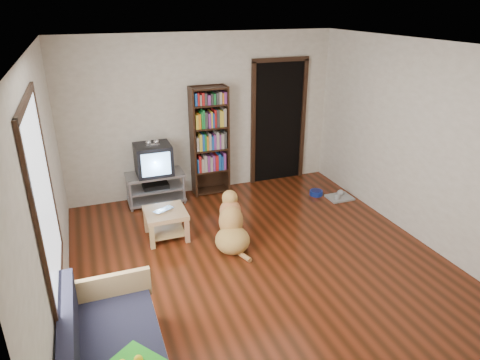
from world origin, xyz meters
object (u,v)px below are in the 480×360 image
object	(u,v)px
coffee_table	(166,219)
laptop	(165,211)
grey_rag	(340,197)
crt_tv	(153,159)
dog_bowl	(316,193)
dog	(231,227)
tv_stand	(156,187)
bookshelf	(209,135)

from	to	relation	value
coffee_table	laptop	bearing A→B (deg)	-90.00
grey_rag	crt_tv	distance (m)	3.11
dog_bowl	coffee_table	bearing A→B (deg)	-169.49
dog	laptop	bearing A→B (deg)	148.43
crt_tv	coffee_table	bearing A→B (deg)	-93.31
coffee_table	dog_bowl	bearing A→B (deg)	10.51
tv_stand	coffee_table	world-z (taller)	tv_stand
laptop	coffee_table	bearing A→B (deg)	64.35
dog_bowl	grey_rag	xyz separation A→B (m)	(0.30, -0.25, -0.03)
coffee_table	dog	xyz separation A→B (m)	(0.77, -0.51, -0.01)
laptop	coffee_table	world-z (taller)	laptop
dog_bowl	coffee_table	size ratio (longest dim) A/B	0.40
laptop	crt_tv	xyz separation A→B (m)	(0.07, 1.21, 0.33)
bookshelf	coffee_table	xyz separation A→B (m)	(-1.02, -1.25, -0.72)
laptop	crt_tv	size ratio (longest dim) A/B	0.49
dog_bowl	grey_rag	distance (m)	0.39
dog_bowl	coffee_table	xyz separation A→B (m)	(-2.64, -0.49, 0.24)
bookshelf	dog_bowl	bearing A→B (deg)	-25.21
crt_tv	dog	bearing A→B (deg)	-67.26
dog_bowl	grey_rag	bearing A→B (deg)	-39.81
grey_rag	coffee_table	distance (m)	2.96
grey_rag	tv_stand	world-z (taller)	tv_stand
dog_bowl	crt_tv	xyz separation A→B (m)	(-2.57, 0.69, 0.70)
dog_bowl	bookshelf	xyz separation A→B (m)	(-1.62, 0.76, 0.96)
dog_bowl	bookshelf	bearing A→B (deg)	154.79
grey_rag	coffee_table	world-z (taller)	coffee_table
dog_bowl	tv_stand	size ratio (longest dim) A/B	0.24
grey_rag	dog	bearing A→B (deg)	-160.99
crt_tv	bookshelf	world-z (taller)	bookshelf
tv_stand	crt_tv	size ratio (longest dim) A/B	1.55
tv_stand	dog	distance (m)	1.81
laptop	dog_bowl	size ratio (longest dim) A/B	1.28
laptop	bookshelf	distance (m)	1.74
laptop	crt_tv	world-z (taller)	crt_tv
bookshelf	dog	distance (m)	1.92
dog_bowl	bookshelf	size ratio (longest dim) A/B	0.12
dog_bowl	dog	bearing A→B (deg)	-151.88
grey_rag	dog	distance (m)	2.30
crt_tv	dog	xyz separation A→B (m)	(0.71, -1.69, -0.48)
bookshelf	dog	size ratio (longest dim) A/B	2.00
laptop	coffee_table	xyz separation A→B (m)	(0.00, 0.03, -0.13)
tv_stand	dog	bearing A→B (deg)	-67.00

